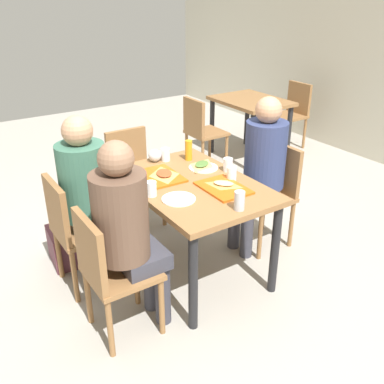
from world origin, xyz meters
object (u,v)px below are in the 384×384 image
object	(u,v)px
pizza_slice_a	(164,174)
main_table	(192,195)
plastic_cup_a	(228,165)
background_chair_far	(293,110)
pizza_slice_b	(224,184)
tray_red_far	(223,188)
person_far_side	(261,163)
person_in_brown_jacket	(127,225)
condiment_bottle	(189,150)
soda_can	(239,201)
handbag	(61,247)
chair_far_side	(272,188)
chair_left_end	(132,170)
person_in_red	(89,189)
tray_red_near	(160,176)
foil_bundle	(155,155)
plastic_cup_c	(166,155)
pizza_slice_c	(202,165)
paper_plate_near_edge	(179,199)
background_chair_near	(201,129)
paper_plate_center	(203,168)
plastic_cup_d	(232,173)
plastic_cup_b	(151,189)
chair_near_left	(73,226)
background_table	(250,109)

from	to	relation	value
pizza_slice_a	main_table	bearing A→B (deg)	30.82
plastic_cup_a	background_chair_far	bearing A→B (deg)	124.71
main_table	pizza_slice_b	xyz separation A→B (m)	(0.18, 0.14, 0.12)
main_table	background_chair_far	xyz separation A→B (m)	(-1.65, 2.68, -0.15)
tray_red_far	person_far_side	bearing A→B (deg)	111.36
tray_red_far	background_chair_far	distance (m)	3.17
person_in_brown_jacket	condiment_bottle	bearing A→B (deg)	127.97
soda_can	handbag	bearing A→B (deg)	-144.32
chair_far_side	handbag	world-z (taller)	chair_far_side
chair_left_end	person_in_red	world-z (taller)	person_in_red
main_table	person_far_side	bearing A→B (deg)	90.00
tray_red_near	chair_far_side	bearing A→B (deg)	77.49
handbag	tray_red_near	bearing A→B (deg)	56.38
pizza_slice_b	foil_bundle	xyz separation A→B (m)	(-0.68, -0.16, 0.03)
person_in_red	plastic_cup_c	distance (m)	0.72
main_table	pizza_slice_c	size ratio (longest dim) A/B	4.64
person_in_brown_jacket	tray_red_far	xyz separation A→B (m)	(-0.09, 0.76, 0.01)
paper_plate_near_edge	pizza_slice_b	world-z (taller)	pizza_slice_b
plastic_cup_c	background_chair_near	size ratio (longest dim) A/B	0.12
tray_red_near	paper_plate_center	size ratio (longest dim) A/B	1.64
chair_far_side	plastic_cup_d	world-z (taller)	chair_far_side
plastic_cup_b	background_chair_far	world-z (taller)	background_chair_far
person_far_side	soda_can	distance (m)	0.80
chair_left_end	handbag	size ratio (longest dim) A/B	2.63
chair_near_left	person_in_red	world-z (taller)	person_in_red
person_far_side	plastic_cup_a	bearing A→B (deg)	-95.49
chair_far_side	paper_plate_center	world-z (taller)	chair_far_side
tray_red_far	background_table	distance (m)	2.60
plastic_cup_a	soda_can	bearing A→B (deg)	-31.17
chair_near_left	background_table	size ratio (longest dim) A/B	0.93
plastic_cup_c	background_chair_far	bearing A→B (deg)	114.32
pizza_slice_c	plastic_cup_a	distance (m)	0.21
chair_left_end	foil_bundle	size ratio (longest dim) A/B	8.41
main_table	paper_plate_center	bearing A→B (deg)	128.71
soda_can	background_chair_far	bearing A→B (deg)	128.92
soda_can	person_in_red	bearing A→B (deg)	-140.00
pizza_slice_b	foil_bundle	world-z (taller)	foil_bundle
main_table	person_far_side	xyz separation A→B (m)	(-0.00, 0.64, 0.10)
person_in_red	paper_plate_near_edge	xyz separation A→B (m)	(0.47, 0.42, 0.00)
chair_left_end	background_chair_far	bearing A→B (deg)	104.30
chair_near_left	plastic_cup_d	xyz separation A→B (m)	(0.41, 1.04, 0.29)
person_in_brown_jacket	background_chair_far	distance (m)	3.85
chair_left_end	paper_plate_center	bearing A→B (deg)	15.41
pizza_slice_c	handbag	xyz separation A→B (m)	(-0.44, -1.02, -0.61)
condiment_bottle	background_chair_far	bearing A→B (deg)	117.33
chair_left_end	person_in_brown_jacket	world-z (taller)	person_in_brown_jacket
chair_near_left	person_far_side	size ratio (longest dim) A/B	0.67
soda_can	pizza_slice_a	bearing A→B (deg)	-168.99
chair_near_left	chair_left_end	xyz separation A→B (m)	(-0.68, 0.78, 0.00)
chair_near_left	foil_bundle	bearing A→B (deg)	105.01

